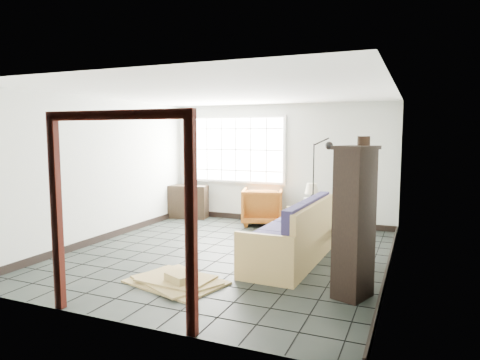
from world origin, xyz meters
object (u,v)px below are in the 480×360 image
at_px(futon_sofa, 294,240).
at_px(tall_shelf, 354,221).
at_px(side_table, 312,208).
at_px(armchair, 263,204).

xyz_separation_m(futon_sofa, tall_shelf, (1.03, -1.08, 0.57)).
relative_size(futon_sofa, tall_shelf, 1.23).
height_order(side_table, tall_shelf, tall_shelf).
relative_size(armchair, side_table, 1.55).
bearing_deg(side_table, armchair, -180.00).
distance_m(armchair, side_table, 1.09).
xyz_separation_m(armchair, side_table, (1.09, 0.00, -0.01)).
bearing_deg(armchair, tall_shelf, 108.04).
xyz_separation_m(side_table, tall_shelf, (1.32, -3.49, 0.50)).
distance_m(futon_sofa, armchair, 2.79).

